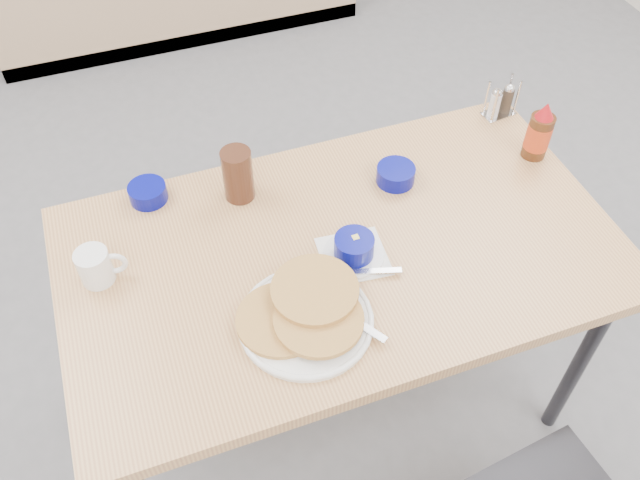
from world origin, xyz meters
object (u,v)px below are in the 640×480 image
object	(u,v)px
butter_bowl	(396,175)
pancake_plate	(306,315)
syrup_bottle	(539,133)
amber_tumbler	(238,175)
condiment_caddy	(501,103)
grits_setting	(354,249)
dining_table	(341,264)
creamer_bowl	(148,193)
coffee_mug	(96,266)

from	to	relation	value
butter_bowl	pancake_plate	bearing A→B (deg)	-137.22
butter_bowl	syrup_bottle	bearing A→B (deg)	-4.81
amber_tumbler	condiment_caddy	distance (m)	0.83
grits_setting	dining_table	bearing A→B (deg)	116.34
grits_setting	butter_bowl	xyz separation A→B (m)	(0.21, 0.21, -0.01)
grits_setting	syrup_bottle	bearing A→B (deg)	16.14
butter_bowl	amber_tumbler	distance (m)	0.43
condiment_caddy	syrup_bottle	xyz separation A→B (m)	(0.00, -0.20, 0.04)
grits_setting	amber_tumbler	world-z (taller)	amber_tumbler
butter_bowl	condiment_caddy	bearing A→B (deg)	21.26
dining_table	condiment_caddy	xyz separation A→B (m)	(0.64, 0.34, 0.10)
dining_table	creamer_bowl	xyz separation A→B (m)	(-0.42, 0.34, 0.08)
pancake_plate	condiment_caddy	size ratio (longest dim) A/B	2.66
coffee_mug	condiment_caddy	world-z (taller)	condiment_caddy
grits_setting	condiment_caddy	xyz separation A→B (m)	(0.62, 0.38, 0.01)
dining_table	amber_tumbler	bearing A→B (deg)	125.00
coffee_mug	amber_tumbler	xyz separation A→B (m)	(0.39, 0.16, 0.03)
creamer_bowl	butter_bowl	bearing A→B (deg)	-13.93
amber_tumbler	condiment_caddy	size ratio (longest dim) A/B	1.29
pancake_plate	condiment_caddy	bearing A→B (deg)	32.89
pancake_plate	butter_bowl	world-z (taller)	pancake_plate
pancake_plate	amber_tumbler	size ratio (longest dim) A/B	2.07
dining_table	butter_bowl	distance (m)	0.30
syrup_bottle	grits_setting	bearing A→B (deg)	-163.86
dining_table	pancake_plate	xyz separation A→B (m)	(-0.16, -0.18, 0.08)
grits_setting	condiment_caddy	size ratio (longest dim) A/B	1.58
dining_table	grits_setting	xyz separation A→B (m)	(0.02, -0.04, 0.09)
coffee_mug	amber_tumbler	size ratio (longest dim) A/B	0.78
grits_setting	creamer_bowl	xyz separation A→B (m)	(-0.44, 0.38, -0.01)
coffee_mug	butter_bowl	xyz separation A→B (m)	(0.81, 0.07, -0.02)
amber_tumbler	syrup_bottle	bearing A→B (deg)	-8.65
dining_table	syrup_bottle	size ratio (longest dim) A/B	7.76
grits_setting	syrup_bottle	size ratio (longest dim) A/B	1.03
coffee_mug	syrup_bottle	bearing A→B (deg)	1.58
creamer_bowl	condiment_caddy	world-z (taller)	condiment_caddy
coffee_mug	creamer_bowl	distance (m)	0.28
coffee_mug	grits_setting	world-z (taller)	coffee_mug
dining_table	butter_bowl	world-z (taller)	butter_bowl
dining_table	coffee_mug	bearing A→B (deg)	169.27
pancake_plate	creamer_bowl	world-z (taller)	pancake_plate
pancake_plate	syrup_bottle	xyz separation A→B (m)	(0.80, 0.32, 0.06)
coffee_mug	grits_setting	size ratio (longest dim) A/B	0.64
butter_bowl	syrup_bottle	xyz separation A→B (m)	(0.41, -0.03, 0.05)
dining_table	syrup_bottle	world-z (taller)	syrup_bottle
pancake_plate	condiment_caddy	world-z (taller)	condiment_caddy
coffee_mug	dining_table	bearing A→B (deg)	-10.73
grits_setting	creamer_bowl	size ratio (longest dim) A/B	1.83
pancake_plate	amber_tumbler	xyz separation A→B (m)	(-0.03, 0.45, 0.05)
grits_setting	amber_tumbler	distance (m)	0.37
grits_setting	amber_tumbler	xyz separation A→B (m)	(-0.21, 0.31, 0.05)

